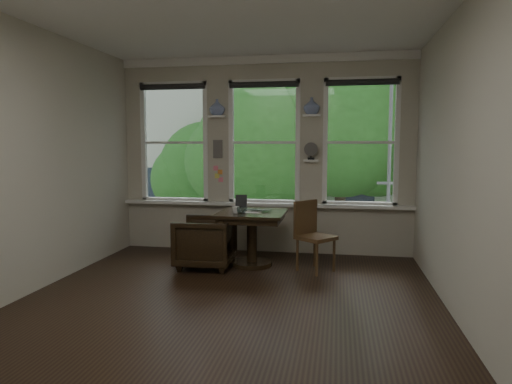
% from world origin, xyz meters
% --- Properties ---
extents(ground, '(4.50, 4.50, 0.00)m').
position_xyz_m(ground, '(0.00, 0.00, 0.00)').
color(ground, black).
rests_on(ground, ground).
extents(ceiling, '(4.50, 4.50, 0.00)m').
position_xyz_m(ceiling, '(0.00, 0.00, 3.00)').
color(ceiling, silver).
rests_on(ceiling, ground).
extents(wall_back, '(4.50, 0.00, 4.50)m').
position_xyz_m(wall_back, '(0.00, 2.25, 1.50)').
color(wall_back, '#B8B39D').
rests_on(wall_back, ground).
extents(wall_front, '(4.50, 0.00, 4.50)m').
position_xyz_m(wall_front, '(0.00, -2.25, 1.50)').
color(wall_front, '#B8B39D').
rests_on(wall_front, ground).
extents(wall_left, '(0.00, 4.50, 4.50)m').
position_xyz_m(wall_left, '(-2.25, 0.00, 1.50)').
color(wall_left, '#B8B39D').
rests_on(wall_left, ground).
extents(wall_right, '(0.00, 4.50, 4.50)m').
position_xyz_m(wall_right, '(2.25, 0.00, 1.50)').
color(wall_right, '#B8B39D').
rests_on(wall_right, ground).
extents(window_left, '(1.10, 0.12, 1.90)m').
position_xyz_m(window_left, '(-1.45, 2.25, 1.70)').
color(window_left, white).
rests_on(window_left, ground).
extents(window_center, '(1.10, 0.12, 1.90)m').
position_xyz_m(window_center, '(0.00, 2.25, 1.70)').
color(window_center, white).
rests_on(window_center, ground).
extents(window_right, '(1.10, 0.12, 1.90)m').
position_xyz_m(window_right, '(1.45, 2.25, 1.70)').
color(window_right, white).
rests_on(window_right, ground).
extents(shelf_left, '(0.26, 0.16, 0.03)m').
position_xyz_m(shelf_left, '(-0.72, 2.15, 2.10)').
color(shelf_left, white).
rests_on(shelf_left, ground).
extents(shelf_right, '(0.26, 0.16, 0.03)m').
position_xyz_m(shelf_right, '(0.72, 2.15, 2.10)').
color(shelf_right, white).
rests_on(shelf_right, ground).
extents(intercom, '(0.14, 0.06, 0.28)m').
position_xyz_m(intercom, '(-0.72, 2.18, 1.60)').
color(intercom, '#59544F').
rests_on(intercom, ground).
extents(sticky_notes, '(0.16, 0.01, 0.24)m').
position_xyz_m(sticky_notes, '(-0.72, 2.19, 1.25)').
color(sticky_notes, pink).
rests_on(sticky_notes, ground).
extents(desk_fan, '(0.20, 0.20, 0.24)m').
position_xyz_m(desk_fan, '(0.72, 2.13, 1.53)').
color(desk_fan, '#59544F').
rests_on(desk_fan, ground).
extents(vase_left, '(0.24, 0.24, 0.25)m').
position_xyz_m(vase_left, '(-0.72, 2.15, 2.24)').
color(vase_left, silver).
rests_on(vase_left, shelf_left).
extents(vase_right, '(0.24, 0.24, 0.25)m').
position_xyz_m(vase_right, '(0.72, 2.15, 2.24)').
color(vase_right, silver).
rests_on(vase_right, shelf_right).
extents(table, '(0.90, 0.90, 0.75)m').
position_xyz_m(table, '(-0.02, 1.33, 0.38)').
color(table, black).
rests_on(table, ground).
extents(armchair_left, '(0.78, 0.76, 0.69)m').
position_xyz_m(armchair_left, '(-0.64, 1.13, 0.34)').
color(armchair_left, black).
rests_on(armchair_left, ground).
extents(cushion_red, '(0.45, 0.45, 0.06)m').
position_xyz_m(cushion_red, '(-0.64, 1.13, 0.45)').
color(cushion_red, maroon).
rests_on(cushion_red, armchair_left).
extents(side_chair_right, '(0.59, 0.59, 0.92)m').
position_xyz_m(side_chair_right, '(0.86, 1.20, 0.46)').
color(side_chair_right, '#432C17').
rests_on(side_chair_right, ground).
extents(laptop, '(0.39, 0.28, 0.03)m').
position_xyz_m(laptop, '(0.05, 1.33, 0.76)').
color(laptop, black).
rests_on(laptop, table).
extents(mug, '(0.10, 0.10, 0.09)m').
position_xyz_m(mug, '(-0.22, 1.17, 0.80)').
color(mug, white).
rests_on(mug, table).
extents(drinking_glass, '(0.13, 0.13, 0.09)m').
position_xyz_m(drinking_glass, '(-0.12, 1.10, 0.80)').
color(drinking_glass, white).
rests_on(drinking_glass, table).
extents(tablet, '(0.17, 0.10, 0.22)m').
position_xyz_m(tablet, '(-0.20, 1.45, 0.86)').
color(tablet, black).
rests_on(tablet, table).
extents(papers, '(0.23, 0.30, 0.00)m').
position_xyz_m(papers, '(-0.00, 1.37, 0.75)').
color(papers, silver).
rests_on(papers, table).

